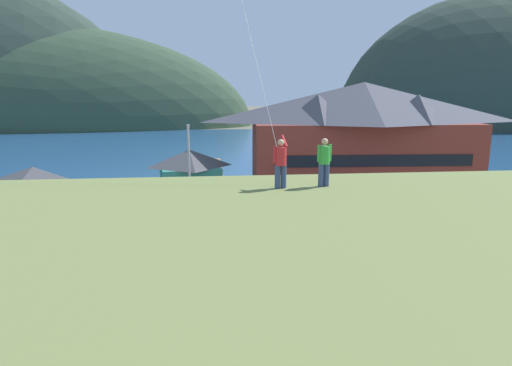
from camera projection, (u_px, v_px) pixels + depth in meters
name	position (u px, v px, depth m)	size (l,w,h in m)	color
ground_plane	(243.00, 286.00, 23.94)	(600.00, 600.00, 0.00)	#66604C
parking_lot_pad	(237.00, 252.00, 28.80)	(40.00, 20.00, 0.10)	gray
bay_water	(219.00, 148.00, 82.39)	(360.00, 84.00, 0.03)	navy
far_hill_east_peak	(19.00, 127.00, 132.47)	(139.13, 48.30, 60.16)	#334733
far_hill_center_saddle	(495.00, 125.00, 140.88)	(102.89, 60.02, 79.99)	#2D3D33
harbor_lodge	(362.00, 135.00, 44.92)	(23.60, 10.74, 11.19)	brown
storage_shed_near_lot	(37.00, 208.00, 28.53)	(8.24, 6.46, 5.62)	#756B5B
storage_shed_waterside	(190.00, 173.00, 43.59)	(6.79, 6.19, 4.76)	#338475
wharf_dock	(210.00, 170.00, 57.44)	(3.20, 15.71, 0.70)	#70604C
moored_boat_wharfside	(184.00, 166.00, 58.09)	(2.62, 6.20, 2.16)	#23564C
parked_car_back_row_left	(300.00, 269.00, 23.46)	(4.29, 2.24, 1.82)	#236633
parked_car_back_row_right	(390.00, 224.00, 31.43)	(4.32, 2.30, 1.82)	navy
parked_car_mid_row_near	(144.00, 232.00, 29.68)	(4.36, 2.38, 1.82)	black
parked_car_mid_row_far	(283.00, 225.00, 31.28)	(4.22, 2.09, 1.82)	#9EA3A8
parked_car_lone_by_shed	(376.00, 257.00, 25.21)	(4.25, 2.16, 1.82)	slate
parked_car_front_row_red	(170.00, 274.00, 22.89)	(4.23, 2.11, 1.82)	red
parked_car_mid_row_center	(217.00, 234.00, 29.27)	(4.21, 2.07, 1.82)	silver
parked_car_front_row_end	(468.00, 228.00, 30.56)	(4.26, 2.18, 1.82)	red
parking_light_pole	(189.00, 170.00, 32.98)	(0.24, 0.78, 7.79)	#ADADB2
person_kite_flyer	(281.00, 162.00, 15.61)	(0.52, 0.69, 1.86)	#384770
person_companion	(324.00, 161.00, 15.91)	(0.54, 0.40, 1.74)	#384770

